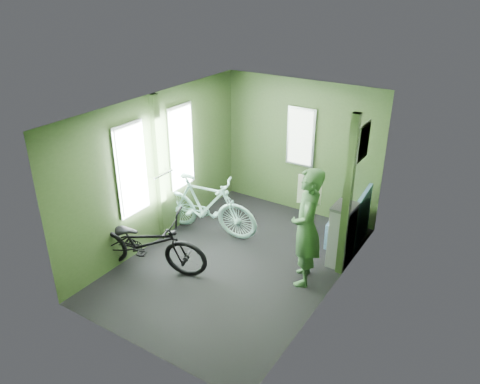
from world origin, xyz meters
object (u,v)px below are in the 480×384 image
object	(u,v)px
bicycle_mint	(207,233)
bench_seat	(349,226)
passenger	(306,227)
waste_box	(342,235)
bicycle_black	(147,271)

from	to	relation	value
bicycle_mint	bench_seat	size ratio (longest dim) A/B	1.98
bicycle_mint	passenger	world-z (taller)	passenger
passenger	bicycle_mint	bearing A→B (deg)	-121.19
bicycle_mint	waste_box	size ratio (longest dim) A/B	1.84
bicycle_black	passenger	xyz separation A→B (m)	(1.95, 1.00, 0.83)
bicycle_mint	bench_seat	xyz separation A→B (m)	(2.00, 1.01, 0.26)
passenger	waste_box	bearing A→B (deg)	135.88
bicycle_mint	bench_seat	bearing A→B (deg)	-70.92
bicycle_black	bench_seat	size ratio (longest dim) A/B	2.07
bicycle_mint	waste_box	xyz separation A→B (m)	(2.11, 0.36, 0.47)
bicycle_black	bicycle_mint	world-z (taller)	bicycle_mint
bicycle_black	waste_box	distance (m)	2.80
waste_box	bench_seat	xyz separation A→B (m)	(-0.12, 0.65, -0.21)
bicycle_mint	passenger	bearing A→B (deg)	-106.79
bicycle_black	bicycle_mint	size ratio (longest dim) A/B	1.05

